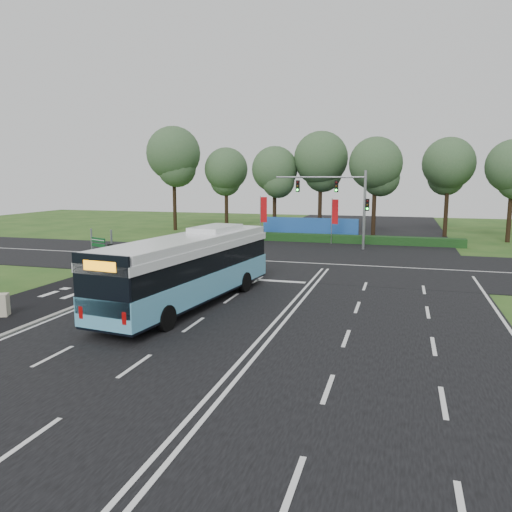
{
  "coord_description": "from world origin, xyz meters",
  "views": [
    {
      "loc": [
        5.25,
        -24.38,
        6.42
      ],
      "look_at": [
        -2.52,
        2.0,
        2.05
      ],
      "focal_mm": 35.0,
      "sensor_mm": 36.0,
      "label": 1
    }
  ],
  "objects": [
    {
      "name": "city_bus",
      "position": [
        -4.83,
        -1.79,
        1.9
      ],
      "size": [
        4.33,
        13.4,
        3.78
      ],
      "rotation": [
        0.0,
        0.0,
        -0.12
      ],
      "color": "#5CAFD5",
      "rests_on": "ground"
    },
    {
      "name": "pedestrian_signal",
      "position": [
        -11.71,
        1.98,
        1.77
      ],
      "size": [
        0.27,
        0.41,
        3.24
      ],
      "rotation": [
        0.0,
        0.0,
        0.07
      ],
      "color": "gray",
      "rests_on": "ground"
    },
    {
      "name": "eucalyptus_row",
      "position": [
        -0.0,
        31.13,
        8.2
      ],
      "size": [
        49.23,
        9.22,
        12.42
      ],
      "color": "black",
      "rests_on": "ground"
    },
    {
      "name": "banner_flag_mid",
      "position": [
        -1.04,
        23.51,
        2.88
      ],
      "size": [
        0.65,
        0.14,
        4.4
      ],
      "rotation": [
        0.0,
        0.0,
        -0.14
      ],
      "color": "gray",
      "rests_on": "ground"
    },
    {
      "name": "bike_path",
      "position": [
        -12.5,
        -3.0,
        0.03
      ],
      "size": [
        5.0,
        18.0,
        0.06
      ],
      "primitive_type": "cube",
      "color": "black",
      "rests_on": "ground"
    },
    {
      "name": "blue_hoarding",
      "position": [
        -4.0,
        27.0,
        1.1
      ],
      "size": [
        10.0,
        0.3,
        2.2
      ],
      "primitive_type": "cube",
      "color": "#2056B0",
      "rests_on": "ground"
    },
    {
      "name": "utility_cabinet",
      "position": [
        -12.37,
        -6.27,
        0.55
      ],
      "size": [
        0.83,
        0.77,
        1.1
      ],
      "primitive_type": "cube",
      "rotation": [
        0.0,
        0.0,
        0.43
      ],
      "color": "beige",
      "rests_on": "ground"
    },
    {
      "name": "street_sign",
      "position": [
        -11.71,
        0.31,
        2.22
      ],
      "size": [
        1.26,
        0.57,
        3.46
      ],
      "rotation": [
        0.0,
        0.0,
        -0.39
      ],
      "color": "gray",
      "rests_on": "ground"
    },
    {
      "name": "hedge",
      "position": [
        0.0,
        24.5,
        0.4
      ],
      "size": [
        22.0,
        1.2,
        0.8
      ],
      "primitive_type": "cube",
      "color": "#123312",
      "rests_on": "ground"
    },
    {
      "name": "road_main",
      "position": [
        0.0,
        0.0,
        0.02
      ],
      "size": [
        20.0,
        120.0,
        0.04
      ],
      "primitive_type": "cube",
      "color": "black",
      "rests_on": "ground"
    },
    {
      "name": "banner_flag_left",
      "position": [
        -7.81,
        22.35,
        3.0
      ],
      "size": [
        0.63,
        0.31,
        4.6
      ],
      "rotation": [
        0.0,
        0.0,
        0.42
      ],
      "color": "gray",
      "rests_on": "ground"
    },
    {
      "name": "ground",
      "position": [
        0.0,
        0.0,
        0.0
      ],
      "size": [
        120.0,
        120.0,
        0.0
      ],
      "primitive_type": "plane",
      "color": "#234C19",
      "rests_on": "ground"
    },
    {
      "name": "traffic_light_gantry",
      "position": [
        0.21,
        20.5,
        4.66
      ],
      "size": [
        8.41,
        0.28,
        7.0
      ],
      "color": "gray",
      "rests_on": "ground"
    },
    {
      "name": "road_cross",
      "position": [
        0.0,
        12.0,
        0.03
      ],
      "size": [
        120.0,
        14.0,
        0.05
      ],
      "primitive_type": "cube",
      "color": "black",
      "rests_on": "ground"
    },
    {
      "name": "kerb_strip",
      "position": [
        -10.1,
        -3.0,
        0.06
      ],
      "size": [
        0.25,
        18.0,
        0.12
      ],
      "primitive_type": "cube",
      "color": "gray",
      "rests_on": "ground"
    }
  ]
}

